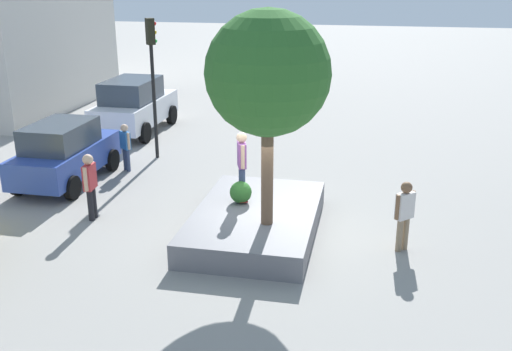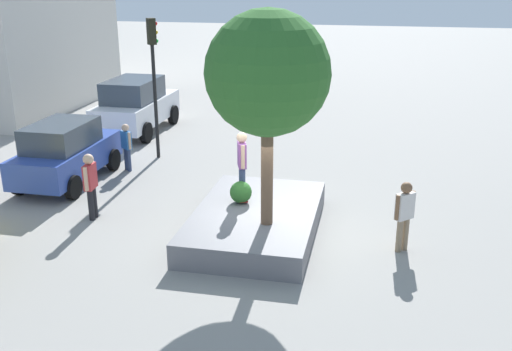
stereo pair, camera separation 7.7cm
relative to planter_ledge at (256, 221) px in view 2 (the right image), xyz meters
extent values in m
plane|color=gray|center=(-0.13, -0.20, -0.30)|extent=(120.00, 120.00, 0.00)
cube|color=slate|center=(0.00, 0.00, 0.00)|extent=(4.72, 2.96, 0.60)
cylinder|color=brown|center=(-0.74, -0.41, 1.68)|extent=(0.28, 0.28, 2.76)
sphere|color=#2D6628|center=(-0.74, -0.41, 3.82)|extent=(2.76, 2.76, 2.76)
sphere|color=#2D6628|center=(0.39, 0.48, 0.58)|extent=(0.56, 0.56, 0.56)
cube|color=#A51E1E|center=(0.62, 0.50, 0.36)|extent=(0.82, 0.47, 0.02)
sphere|color=beige|center=(0.83, 0.66, 0.33)|extent=(0.06, 0.06, 0.06)
sphere|color=beige|center=(0.89, 0.50, 0.33)|extent=(0.06, 0.06, 0.06)
sphere|color=beige|center=(0.35, 0.49, 0.33)|extent=(0.06, 0.06, 0.06)
sphere|color=beige|center=(0.41, 0.33, 0.33)|extent=(0.06, 0.06, 0.06)
cylinder|color=navy|center=(0.53, 0.46, 0.78)|extent=(0.15, 0.15, 0.82)
cylinder|color=navy|center=(0.71, 0.53, 0.78)|extent=(0.15, 0.15, 0.82)
cube|color=#8C4C99|center=(0.62, 0.50, 1.51)|extent=(0.50, 0.33, 0.64)
cylinder|color=#D8AD8C|center=(0.39, 0.42, 1.53)|extent=(0.10, 0.10, 0.60)
cylinder|color=#D8AD8C|center=(0.85, 0.57, 1.53)|extent=(0.10, 0.10, 0.60)
sphere|color=#D8AD8C|center=(0.62, 0.50, 1.96)|extent=(0.27, 0.27, 0.27)
cube|color=#2D479E|center=(2.45, 6.45, 0.46)|extent=(4.14, 1.75, 0.83)
cube|color=#38424C|center=(2.25, 6.45, 1.25)|extent=(2.32, 1.54, 0.74)
cylinder|color=black|center=(3.78, 7.32, 0.05)|extent=(0.70, 0.21, 0.70)
cylinder|color=black|center=(3.77, 5.58, 0.05)|extent=(0.70, 0.21, 0.70)
cylinder|color=black|center=(1.13, 7.33, 0.05)|extent=(0.70, 0.21, 0.70)
cylinder|color=black|center=(1.13, 5.59, 0.05)|extent=(0.70, 0.21, 0.70)
cube|color=white|center=(8.54, 6.73, 0.56)|extent=(4.69, 1.99, 0.93)
cube|color=#38424C|center=(8.31, 6.73, 1.45)|extent=(2.63, 1.74, 0.84)
cylinder|color=black|center=(10.04, 7.70, 0.10)|extent=(0.80, 0.24, 0.79)
cylinder|color=black|center=(10.03, 5.74, 0.10)|extent=(0.80, 0.24, 0.79)
cylinder|color=black|center=(7.05, 7.72, 0.10)|extent=(0.80, 0.24, 0.79)
cylinder|color=black|center=(7.04, 5.76, 0.10)|extent=(0.80, 0.24, 0.79)
cylinder|color=black|center=(5.38, 4.65, 1.65)|extent=(0.12, 0.12, 3.90)
cube|color=black|center=(5.38, 4.65, 4.03)|extent=(0.37, 0.36, 0.85)
sphere|color=red|center=(5.48, 4.53, 4.27)|extent=(0.14, 0.14, 0.14)
sphere|color=gold|center=(5.48, 4.53, 3.99)|extent=(0.14, 0.14, 0.14)
sphere|color=green|center=(5.48, 4.53, 3.71)|extent=(0.14, 0.14, 0.14)
cylinder|color=navy|center=(3.78, 5.04, 0.07)|extent=(0.14, 0.14, 0.74)
cylinder|color=navy|center=(3.89, 5.18, 0.07)|extent=(0.14, 0.14, 0.74)
cube|color=#2D6BB2|center=(3.83, 5.11, 0.73)|extent=(0.39, 0.44, 0.58)
cylinder|color=#D8AD8C|center=(3.70, 4.93, 0.75)|extent=(0.09, 0.09, 0.55)
cylinder|color=#D8AD8C|center=(3.97, 5.28, 0.75)|extent=(0.09, 0.09, 0.55)
sphere|color=#D8AD8C|center=(3.83, 5.11, 1.14)|extent=(0.24, 0.24, 0.24)
cylinder|color=#847056|center=(-0.24, -3.62, 0.10)|extent=(0.15, 0.15, 0.81)
cylinder|color=#847056|center=(-0.37, -3.48, 0.10)|extent=(0.15, 0.15, 0.81)
cube|color=silver|center=(-0.30, -3.55, 0.82)|extent=(0.46, 0.46, 0.63)
cylinder|color=brown|center=(-0.14, -3.72, 0.84)|extent=(0.10, 0.10, 0.60)
cylinder|color=brown|center=(-0.47, -3.38, 0.84)|extent=(0.10, 0.10, 0.60)
sphere|color=brown|center=(-0.30, -3.55, 1.27)|extent=(0.26, 0.26, 0.26)
cylinder|color=black|center=(0.04, 4.39, 0.12)|extent=(0.15, 0.15, 0.85)
cylinder|color=black|center=(-0.16, 4.37, 0.12)|extent=(0.15, 0.15, 0.85)
cube|color=#B23338|center=(-0.06, 4.38, 0.88)|extent=(0.49, 0.24, 0.66)
cylinder|color=#D8AD8C|center=(0.19, 4.40, 0.89)|extent=(0.10, 0.10, 0.62)
cylinder|color=#D8AD8C|center=(-0.31, 4.36, 0.89)|extent=(0.10, 0.10, 0.62)
sphere|color=#D8AD8C|center=(-0.06, 4.38, 1.34)|extent=(0.28, 0.28, 0.28)
camera|label=1|loc=(-13.14, -2.70, 5.90)|focal=41.08mm
camera|label=2|loc=(-13.13, -2.78, 5.90)|focal=41.08mm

